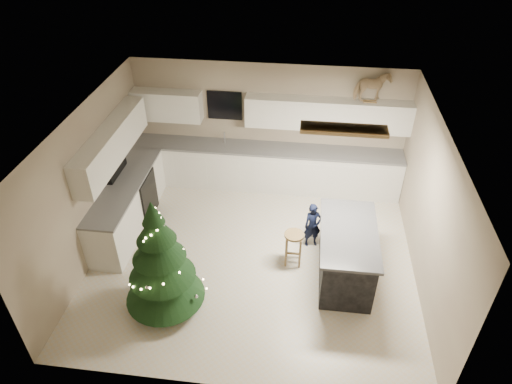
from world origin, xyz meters
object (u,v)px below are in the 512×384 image
Objects in this scene: rocking_horse at (372,87)px; island at (346,254)px; christmas_tree at (161,266)px; bar_stool at (294,241)px; toddler at (313,225)px.

island is at bearing 152.55° from rocking_horse.
island is 2.96m from christmas_tree.
toddler is (0.31, 0.50, -0.04)m from bar_stool.
christmas_tree is (-1.91, -1.17, 0.34)m from bar_stool.
bar_stool is 0.90× the size of rocking_horse.
christmas_tree is (-2.77, -0.97, 0.34)m from island.
rocking_horse is at bearing 62.92° from bar_stool.
christmas_tree is at bearing -161.64° from toddler.
christmas_tree is at bearing -160.72° from island.
christmas_tree reaches higher than bar_stool.
island is at bearing -13.29° from bar_stool.
bar_stool is 0.73× the size of toddler.
christmas_tree is at bearing 118.99° from rocking_horse.
bar_stool is (-0.86, 0.20, 0.00)m from island.
toddler is (-0.56, 0.71, -0.04)m from island.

